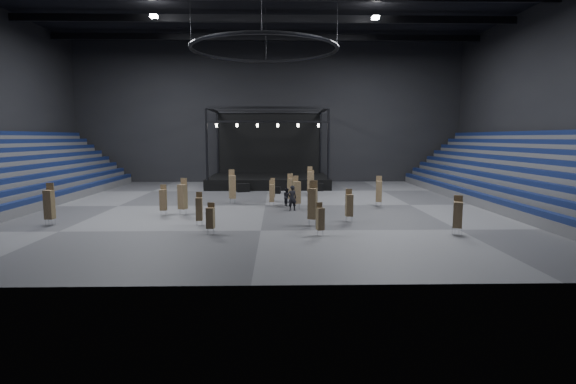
{
  "coord_description": "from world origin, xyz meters",
  "views": [
    {
      "loc": [
        1.06,
        -38.09,
        5.78
      ],
      "look_at": [
        1.91,
        -2.0,
        1.4
      ],
      "focal_mm": 28.0,
      "sensor_mm": 36.0,
      "label": 1
    }
  ],
  "objects_px": {
    "chair_stack_3": "(349,205)",
    "crew_member": "(287,197)",
    "chair_stack_2": "(272,189)",
    "chair_stack_4": "(310,181)",
    "stage": "(269,174)",
    "chair_stack_14": "(272,193)",
    "chair_stack_9": "(232,186)",
    "chair_stack_11": "(458,214)",
    "flight_case_left": "(243,188)",
    "chair_stack_6": "(379,191)",
    "chair_stack_5": "(210,217)",
    "flight_case_mid": "(275,190)",
    "man_center": "(292,198)",
    "chair_stack_0": "(320,218)",
    "chair_stack_13": "(163,199)",
    "chair_stack_7": "(312,182)",
    "chair_stack_12": "(49,204)",
    "chair_stack_15": "(296,192)",
    "flight_case_right": "(317,187)",
    "chair_stack_8": "(199,208)",
    "chair_stack_16": "(313,203)",
    "chair_stack_10": "(291,188)",
    "chair_stack_1": "(183,196)"
  },
  "relations": [
    {
      "from": "flight_case_right",
      "to": "chair_stack_8",
      "type": "distance_m",
      "value": 21.4
    },
    {
      "from": "flight_case_right",
      "to": "chair_stack_0",
      "type": "distance_m",
      "value": 22.46
    },
    {
      "from": "chair_stack_11",
      "to": "chair_stack_14",
      "type": "xyz_separation_m",
      "value": [
        -11.23,
        11.75,
        -0.13
      ]
    },
    {
      "from": "chair_stack_1",
      "to": "man_center",
      "type": "distance_m",
      "value": 8.49
    },
    {
      "from": "stage",
      "to": "chair_stack_14",
      "type": "height_order",
      "value": "stage"
    },
    {
      "from": "chair_stack_2",
      "to": "chair_stack_8",
      "type": "height_order",
      "value": "chair_stack_8"
    },
    {
      "from": "chair_stack_2",
      "to": "chair_stack_9",
      "type": "relative_size",
      "value": 0.71
    },
    {
      "from": "chair_stack_0",
      "to": "chair_stack_4",
      "type": "height_order",
      "value": "chair_stack_4"
    },
    {
      "from": "chair_stack_8",
      "to": "chair_stack_5",
      "type": "bearing_deg",
      "value": -70.22
    },
    {
      "from": "flight_case_mid",
      "to": "chair_stack_4",
      "type": "relative_size",
      "value": 0.37
    },
    {
      "from": "chair_stack_5",
      "to": "chair_stack_14",
      "type": "height_order",
      "value": "chair_stack_14"
    },
    {
      "from": "flight_case_left",
      "to": "chair_stack_3",
      "type": "xyz_separation_m",
      "value": [
        8.63,
        -17.37,
        0.73
      ]
    },
    {
      "from": "chair_stack_4",
      "to": "chair_stack_13",
      "type": "bearing_deg",
      "value": -131.25
    },
    {
      "from": "chair_stack_9",
      "to": "chair_stack_15",
      "type": "xyz_separation_m",
      "value": [
        5.53,
        -3.36,
        -0.11
      ]
    },
    {
      "from": "crew_member",
      "to": "chair_stack_2",
      "type": "bearing_deg",
      "value": 1.88
    },
    {
      "from": "man_center",
      "to": "chair_stack_13",
      "type": "bearing_deg",
      "value": -2.87
    },
    {
      "from": "chair_stack_4",
      "to": "chair_stack_11",
      "type": "xyz_separation_m",
      "value": [
        7.5,
        -18.52,
        -0.22
      ]
    },
    {
      "from": "chair_stack_1",
      "to": "chair_stack_13",
      "type": "distance_m",
      "value": 1.44
    },
    {
      "from": "stage",
      "to": "chair_stack_5",
      "type": "xyz_separation_m",
      "value": [
        -2.97,
        -27.73,
        -0.42
      ]
    },
    {
      "from": "chair_stack_5",
      "to": "chair_stack_16",
      "type": "height_order",
      "value": "chair_stack_16"
    },
    {
      "from": "chair_stack_6",
      "to": "chair_stack_13",
      "type": "distance_m",
      "value": 17.52
    },
    {
      "from": "chair_stack_15",
      "to": "chair_stack_8",
      "type": "bearing_deg",
      "value": -158.2
    },
    {
      "from": "flight_case_mid",
      "to": "man_center",
      "type": "height_order",
      "value": "man_center"
    },
    {
      "from": "chair_stack_1",
      "to": "chair_stack_16",
      "type": "relative_size",
      "value": 0.93
    },
    {
      "from": "man_center",
      "to": "flight_case_left",
      "type": "bearing_deg",
      "value": -83.65
    },
    {
      "from": "chair_stack_14",
      "to": "chair_stack_11",
      "type": "bearing_deg",
      "value": -48.2
    },
    {
      "from": "flight_case_left",
      "to": "chair_stack_13",
      "type": "relative_size",
      "value": 0.58
    },
    {
      "from": "chair_stack_14",
      "to": "chair_stack_2",
      "type": "bearing_deg",
      "value": 87.41
    },
    {
      "from": "chair_stack_3",
      "to": "chair_stack_2",
      "type": "bearing_deg",
      "value": 113.49
    },
    {
      "from": "flight_case_right",
      "to": "chair_stack_3",
      "type": "height_order",
      "value": "chair_stack_3"
    },
    {
      "from": "chair_stack_1",
      "to": "chair_stack_9",
      "type": "height_order",
      "value": "chair_stack_9"
    },
    {
      "from": "flight_case_left",
      "to": "chair_stack_6",
      "type": "height_order",
      "value": "chair_stack_6"
    },
    {
      "from": "chair_stack_2",
      "to": "chair_stack_4",
      "type": "distance_m",
      "value": 5.55
    },
    {
      "from": "chair_stack_9",
      "to": "chair_stack_12",
      "type": "bearing_deg",
      "value": -155.71
    },
    {
      "from": "chair_stack_7",
      "to": "chair_stack_11",
      "type": "bearing_deg",
      "value": -58.12
    },
    {
      "from": "flight_case_left",
      "to": "chair_stack_13",
      "type": "xyz_separation_m",
      "value": [
        -4.84,
        -14.55,
        0.76
      ]
    },
    {
      "from": "chair_stack_7",
      "to": "chair_stack_14",
      "type": "bearing_deg",
      "value": -104.13
    },
    {
      "from": "chair_stack_1",
      "to": "chair_stack_8",
      "type": "relative_size",
      "value": 1.24
    },
    {
      "from": "chair_stack_4",
      "to": "chair_stack_6",
      "type": "xyz_separation_m",
      "value": [
        5.3,
        -7.33,
        -0.15
      ]
    },
    {
      "from": "chair_stack_9",
      "to": "crew_member",
      "type": "relative_size",
      "value": 1.92
    },
    {
      "from": "flight_case_left",
      "to": "chair_stack_14",
      "type": "distance_m",
      "value": 10.52
    },
    {
      "from": "stage",
      "to": "chair_stack_6",
      "type": "xyz_separation_m",
      "value": [
        9.59,
        -17.03,
        -0.12
      ]
    },
    {
      "from": "chair_stack_3",
      "to": "crew_member",
      "type": "distance_m",
      "value": 8.4
    },
    {
      "from": "chair_stack_12",
      "to": "crew_member",
      "type": "bearing_deg",
      "value": 30.99
    },
    {
      "from": "chair_stack_5",
      "to": "chair_stack_15",
      "type": "relative_size",
      "value": 0.71
    },
    {
      "from": "chair_stack_8",
      "to": "chair_stack_13",
      "type": "bearing_deg",
      "value": 127.14
    },
    {
      "from": "chair_stack_9",
      "to": "chair_stack_15",
      "type": "height_order",
      "value": "chair_stack_9"
    },
    {
      "from": "chair_stack_11",
      "to": "chair_stack_5",
      "type": "bearing_deg",
      "value": -160.65
    },
    {
      "from": "flight_case_right",
      "to": "chair_stack_10",
      "type": "bearing_deg",
      "value": -108.52
    },
    {
      "from": "chair_stack_7",
      "to": "chair_stack_14",
      "type": "distance_m",
      "value": 9.12
    }
  ]
}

